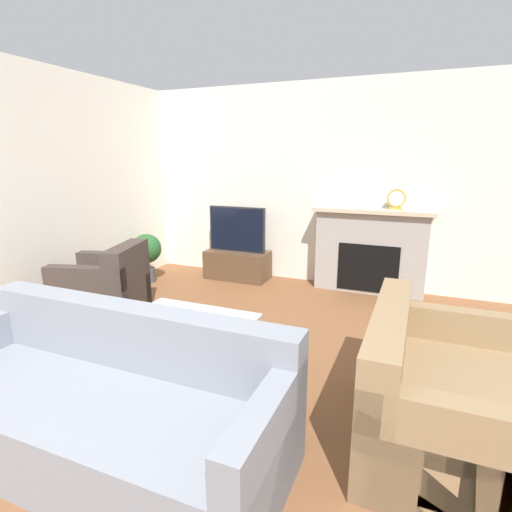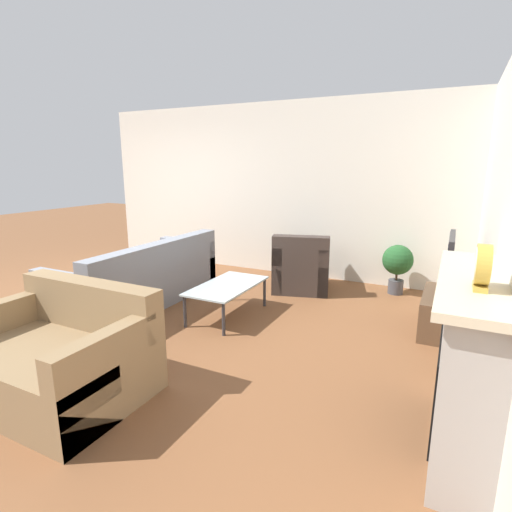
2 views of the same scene
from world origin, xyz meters
TOP-DOWN VIEW (x-y plane):
  - wall_back at (0.00, 4.68)m, footprint 7.86×0.06m
  - wall_left at (-2.46, 2.32)m, footprint 0.06×7.65m
  - fireplace at (0.84, 4.49)m, footprint 1.50×0.37m
  - tv_stand at (-1.00, 4.34)m, footprint 0.91×0.45m
  - tv at (-1.00, 4.34)m, footprint 0.85×0.06m
  - couch_sectional at (-0.24, 0.84)m, footprint 2.27×0.90m
  - couch_loveseat at (1.63, 1.69)m, footprint 0.98×1.39m
  - armchair_by_window at (-1.72, 2.46)m, footprint 1.00×0.96m
  - coffee_table at (-0.35, 2.04)m, footprint 1.08×0.57m
  - potted_plant at (-2.11, 3.70)m, footprint 0.41×0.41m
  - mantel_clock at (1.11, 4.49)m, footprint 0.22×0.07m

SIDE VIEW (x-z plane):
  - tv_stand at x=-1.00m, z-range 0.00..0.41m
  - couch_loveseat at x=1.63m, z-range -0.12..0.70m
  - couch_sectional at x=-0.24m, z-range -0.12..0.70m
  - armchair_by_window at x=-1.72m, z-range -0.11..0.71m
  - coffee_table at x=-0.35m, z-range 0.16..0.54m
  - potted_plant at x=-2.11m, z-range 0.10..0.78m
  - fireplace at x=0.84m, z-range 0.03..1.12m
  - tv at x=-1.00m, z-range 0.41..1.05m
  - mantel_clock at x=1.11m, z-range 1.10..1.35m
  - wall_back at x=0.00m, z-range 0.00..2.70m
  - wall_left at x=-2.46m, z-range 0.00..2.70m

